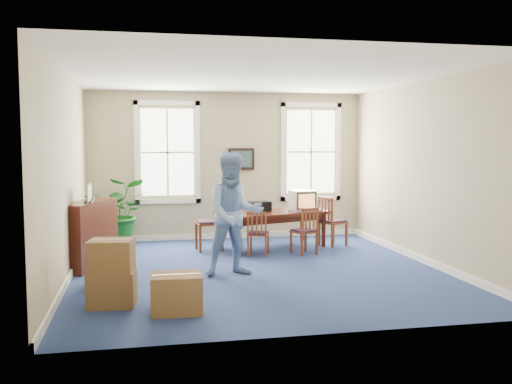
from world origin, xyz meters
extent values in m
plane|color=navy|center=(0.00, 0.00, 0.00)|extent=(6.50, 6.50, 0.00)
plane|color=white|center=(0.00, 0.00, 3.20)|extent=(6.50, 6.50, 0.00)
plane|color=tan|center=(0.00, 3.25, 1.60)|extent=(6.50, 0.00, 6.50)
plane|color=tan|center=(0.00, -3.25, 1.60)|extent=(6.50, 0.00, 6.50)
plane|color=tan|center=(-3.00, 0.00, 1.60)|extent=(0.00, 6.50, 6.50)
plane|color=tan|center=(3.00, 0.00, 1.60)|extent=(0.00, 6.50, 6.50)
cube|color=white|center=(0.00, 3.22, 0.06)|extent=(6.00, 0.04, 0.12)
cube|color=white|center=(-2.97, 0.00, 0.06)|extent=(0.04, 6.50, 0.12)
cube|color=white|center=(2.97, 0.00, 0.06)|extent=(0.04, 6.50, 0.12)
cube|color=white|center=(1.63, 1.91, 0.76)|extent=(0.16, 0.19, 0.04)
cube|color=black|center=(0.46, 1.96, 0.84)|extent=(0.45, 0.35, 0.20)
imported|color=#7EA2D7|center=(-0.42, -0.26, 0.98)|extent=(1.02, 0.82, 1.96)
cube|color=#40170E|center=(-2.75, 0.84, 0.57)|extent=(0.90, 1.51, 1.15)
imported|color=#104D15|center=(-2.33, 2.66, 0.71)|extent=(1.29, 1.13, 1.41)
camera|label=1|loc=(-1.88, -9.12, 2.12)|focal=40.00mm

